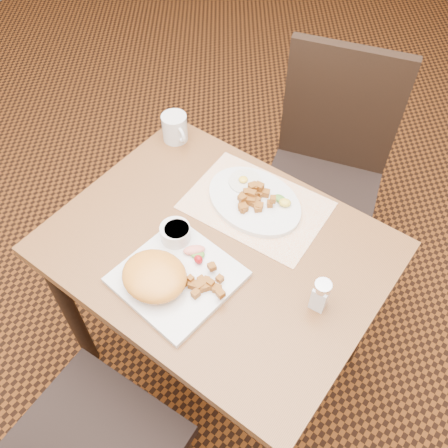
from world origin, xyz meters
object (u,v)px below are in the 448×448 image
chair_far (326,165)px  salt_shaker (321,295)px  plate_square (177,277)px  table (218,267)px  plate_oval (254,201)px  coffee_mug (175,128)px

chair_far → salt_shaker: size_ratio=9.70×
chair_far → plate_square: (-0.03, -0.81, 0.22)m
table → chair_far: bearing=89.3°
salt_shaker → plate_square: bearing=-155.4°
plate_square → chair_far: bearing=88.2°
plate_oval → coffee_mug: 0.38m
table → plate_oval: plate_oval is taller
chair_far → plate_oval: bearing=71.2°
salt_shaker → coffee_mug: (-0.69, 0.26, -0.01)m
plate_square → plate_oval: plate_oval is taller
plate_square → plate_oval: (0.01, 0.34, 0.00)m
table → plate_square: 0.19m
coffee_mug → table: bearing=-35.3°
chair_far → salt_shaker: bearing=98.2°
plate_square → coffee_mug: coffee_mug is taller
plate_square → salt_shaker: salt_shaker is taller
table → coffee_mug: size_ratio=8.18×
table → plate_oval: 0.22m
plate_oval → salt_shaker: bearing=-29.7°
coffee_mug → salt_shaker: bearing=-20.7°
plate_oval → chair_far: bearing=88.2°
plate_square → plate_oval: bearing=88.1°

